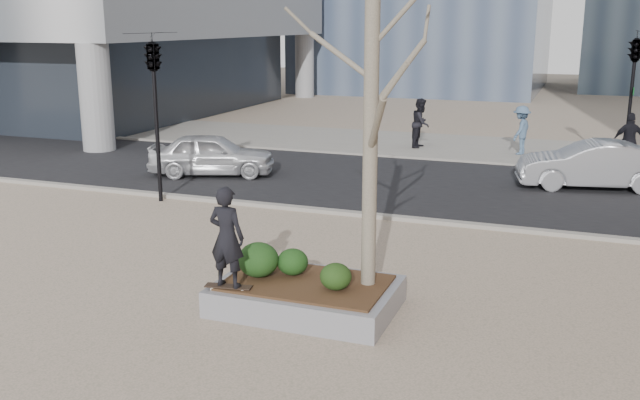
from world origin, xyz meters
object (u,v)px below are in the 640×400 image
at_px(planter, 306,296).
at_px(skateboarder, 227,237).
at_px(police_car, 212,154).
at_px(skateboard, 228,288).

distance_m(planter, skateboarder, 1.74).
distance_m(planter, police_car, 11.28).
bearing_deg(skateboard, skateboarder, 0.00).
bearing_deg(planter, skateboard, -146.81).
relative_size(skateboarder, police_car, 0.43).
relative_size(skateboard, skateboarder, 0.46).
height_order(planter, police_car, police_car).
xyz_separation_m(skateboard, police_car, (-5.68, 9.73, 0.20)).
distance_m(skateboard, police_car, 11.26).
xyz_separation_m(planter, skateboarder, (-1.10, -0.72, 1.14)).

